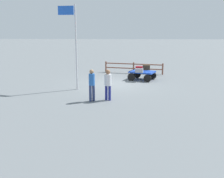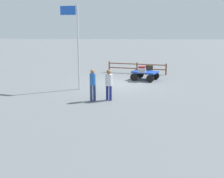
% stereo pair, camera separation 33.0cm
% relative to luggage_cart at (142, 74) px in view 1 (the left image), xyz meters
% --- Properties ---
extents(ground_plane, '(120.00, 120.00, 0.00)m').
position_rel_luggage_cart_xyz_m(ground_plane, '(1.81, 1.45, -0.46)').
color(ground_plane, slate).
extents(luggage_cart, '(2.13, 1.91, 0.64)m').
position_rel_luggage_cart_xyz_m(luggage_cart, '(0.00, 0.00, 0.00)').
color(luggage_cart, '#1A43B8').
rests_on(luggage_cart, ground).
extents(suitcase_dark, '(0.52, 0.45, 0.40)m').
position_rel_luggage_cart_xyz_m(suitcase_dark, '(0.23, 0.30, 0.38)').
color(suitcase_dark, maroon).
rests_on(suitcase_dark, luggage_cart).
extents(suitcase_navy, '(0.60, 0.45, 0.28)m').
position_rel_luggage_cart_xyz_m(suitcase_navy, '(0.23, 0.55, 0.32)').
color(suitcase_navy, gray).
rests_on(suitcase_navy, luggage_cart).
extents(suitcase_grey, '(0.56, 0.40, 0.36)m').
position_rel_luggage_cart_xyz_m(suitcase_grey, '(-0.36, -0.66, 0.36)').
color(suitcase_grey, '#3D301E').
rests_on(suitcase_grey, luggage_cart).
extents(worker_lead, '(0.44, 0.44, 1.67)m').
position_rel_luggage_cart_xyz_m(worker_lead, '(2.97, 5.86, 0.50)').
color(worker_lead, navy).
rests_on(worker_lead, ground).
extents(worker_trailing, '(0.49, 0.49, 1.64)m').
position_rel_luggage_cart_xyz_m(worker_trailing, '(2.15, 5.66, 0.51)').
color(worker_trailing, navy).
rests_on(worker_trailing, ground).
extents(flagpole, '(1.09, 0.28, 5.07)m').
position_rel_luggage_cart_xyz_m(flagpole, '(4.31, 3.20, 2.58)').
color(flagpole, silver).
rests_on(flagpole, ground).
extents(wooden_fence, '(4.72, 1.17, 0.91)m').
position_rel_luggage_cart_xyz_m(wooden_fence, '(0.51, -2.75, 0.08)').
color(wooden_fence, brown).
rests_on(wooden_fence, ground).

